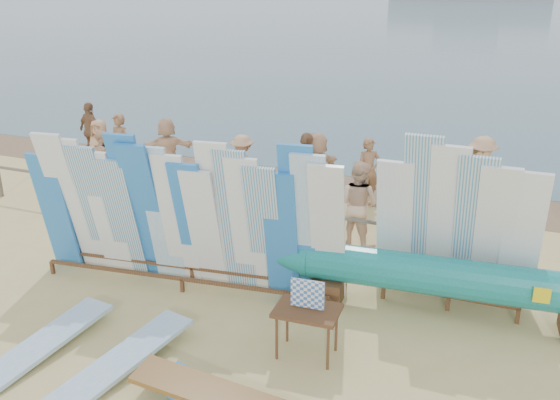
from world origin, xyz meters
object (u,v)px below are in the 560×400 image
at_px(beachgoer_0, 101,149).
at_px(beachgoer_7, 369,171).
at_px(beach_chair_right, 237,201).
at_px(beachgoer_11, 168,149).
at_px(beachgoer_9, 480,176).
at_px(beachgoer_2, 104,159).
at_px(stroller, 276,208).
at_px(beachgoer_1, 120,147).
at_px(outrigger_canoe, 450,280).
at_px(beachgoer_6, 304,197).
at_px(side_surfboard_rack, 456,231).
at_px(beachgoer_extra_1, 91,131).
at_px(beachgoer_5, 316,169).
at_px(vendor_table, 307,331).
at_px(main_surfboard_rack, 184,220).
at_px(beachgoer_3, 243,166).
at_px(beach_chair_left, 240,208).
at_px(flat_board_b, 116,373).
at_px(beachgoer_8, 358,204).
at_px(beachgoer_4, 306,171).
at_px(flat_board_a, 36,357).

height_order(beachgoer_0, beachgoer_7, beachgoer_0).
relative_size(beach_chair_right, beachgoer_11, 0.53).
bearing_deg(beachgoer_9, beachgoer_2, 137.39).
distance_m(stroller, beachgoer_1, 5.52).
xyz_separation_m(outrigger_canoe, beachgoer_6, (-3.43, 2.47, 0.13)).
distance_m(side_surfboard_rack, beachgoer_2, 9.81).
height_order(beachgoer_extra_1, beachgoer_7, beachgoer_extra_1).
bearing_deg(beachgoer_5, vendor_table, 43.51).
xyz_separation_m(main_surfboard_rack, beachgoer_2, (-4.91, 4.00, -0.51)).
bearing_deg(outrigger_canoe, beach_chair_right, 145.90).
bearing_deg(beachgoer_3, beachgoer_7, -159.13).
distance_m(beachgoer_0, beachgoer_1, 0.57).
relative_size(outrigger_canoe, beachgoer_extra_1, 4.20).
distance_m(side_surfboard_rack, beachgoer_6, 4.01).
relative_size(stroller, beachgoer_1, 0.55).
bearing_deg(beachgoer_0, beachgoer_9, -0.08).
bearing_deg(stroller, beach_chair_left, -171.60).
bearing_deg(beach_chair_left, flat_board_b, -50.59).
bearing_deg(beachgoer_8, vendor_table, 113.11).
height_order(stroller, beachgoer_7, beachgoer_7).
distance_m(flat_board_b, beachgoer_3, 7.56).
bearing_deg(beachgoer_8, beachgoer_5, -33.16).
bearing_deg(beachgoer_0, beachgoer_8, -18.71).
bearing_deg(beachgoer_4, beachgoer_extra_1, 39.75).
bearing_deg(beachgoer_8, beachgoer_0, 6.01).
distance_m(beachgoer_9, beachgoer_6, 4.29).
relative_size(flat_board_b, beach_chair_left, 3.37).
bearing_deg(beachgoer_3, outrigger_canoe, 151.27).
distance_m(side_surfboard_rack, vendor_table, 3.07).
height_order(beachgoer_1, beachgoer_3, beachgoer_1).
height_order(beachgoer_0, beachgoer_9, beachgoer_9).
relative_size(beachgoer_extra_1, beachgoer_9, 0.93).
bearing_deg(beachgoer_4, beachgoer_2, 57.23).
relative_size(side_surfboard_rack, beachgoer_2, 1.92).
bearing_deg(stroller, beachgoer_6, 10.58).
bearing_deg(beachgoer_3, beachgoer_5, -168.44).
distance_m(stroller, beachgoer_5, 1.76).
bearing_deg(main_surfboard_rack, beachgoer_3, 96.74).
distance_m(flat_board_a, beachgoer_2, 7.86).
distance_m(beach_chair_right, beachgoer_4, 1.81).
bearing_deg(main_surfboard_rack, beachgoer_9, 44.83).
bearing_deg(beach_chair_left, beach_chair_right, 155.16).
xyz_separation_m(beachgoer_6, beachgoer_2, (-5.96, 0.80, -0.01)).
relative_size(stroller, beachgoer_11, 0.57).
bearing_deg(beachgoer_11, beachgoer_1, -15.99).
height_order(beachgoer_1, beachgoer_9, beachgoer_9).
bearing_deg(beach_chair_right, beach_chair_left, -68.95).
height_order(outrigger_canoe, beachgoer_4, beachgoer_4).
relative_size(vendor_table, beachgoer_extra_1, 0.70).
bearing_deg(beachgoer_6, beach_chair_left, -71.04).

